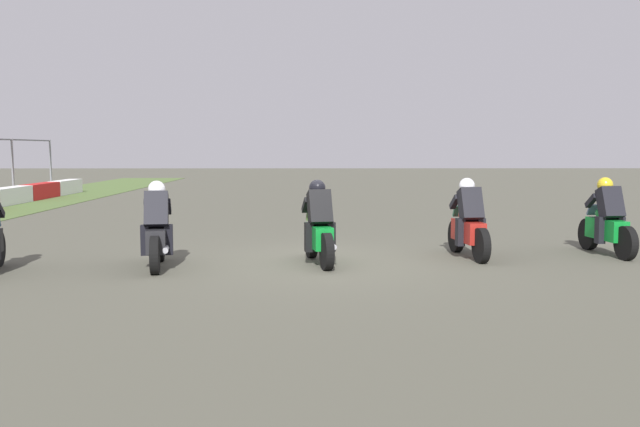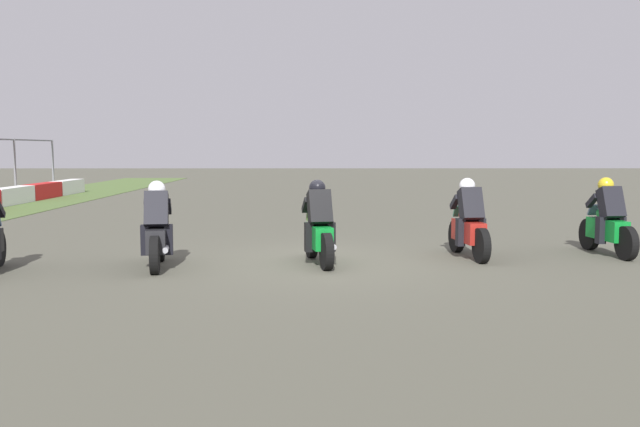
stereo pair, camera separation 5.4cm
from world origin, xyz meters
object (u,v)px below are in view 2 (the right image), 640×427
at_px(rider_lane_a, 608,223).
at_px(rider_lane_b, 469,225).
at_px(rider_lane_c, 319,229).
at_px(rider_lane_d, 157,232).

xyz_separation_m(rider_lane_a, rider_lane_b, (-0.29, 2.77, 0.00)).
distance_m(rider_lane_c, rider_lane_d, 2.84).
bearing_deg(rider_lane_d, rider_lane_a, -89.59).
distance_m(rider_lane_b, rider_lane_c, 2.94).
height_order(rider_lane_a, rider_lane_c, same).
xyz_separation_m(rider_lane_a, rider_lane_d, (-1.38, 8.44, 0.00)).
bearing_deg(rider_lane_d, rider_lane_c, -91.43).
bearing_deg(rider_lane_c, rider_lane_b, -86.89).
bearing_deg(rider_lane_d, rider_lane_b, -88.04).
relative_size(rider_lane_a, rider_lane_d, 1.00).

